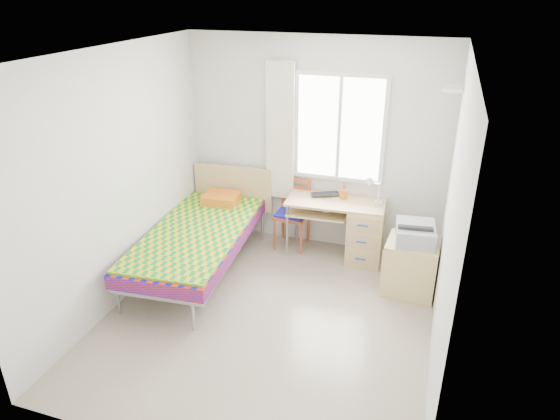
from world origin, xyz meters
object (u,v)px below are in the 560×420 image
object	(u,v)px
desk	(360,229)
chair	(294,209)
cabinet	(411,266)
printer	(415,233)
bed	(201,234)

from	to	relation	value
desk	chair	distance (m)	0.88
cabinet	printer	size ratio (longest dim) A/B	1.20
bed	printer	xyz separation A→B (m)	(2.37, 0.31, 0.24)
printer	cabinet	bearing A→B (deg)	-104.57
desk	cabinet	xyz separation A→B (m)	(0.66, -0.53, -0.10)
desk	cabinet	world-z (taller)	desk
bed	cabinet	bearing A→B (deg)	3.03
desk	cabinet	size ratio (longest dim) A/B	1.98
bed	cabinet	size ratio (longest dim) A/B	3.77
desk	chair	bearing A→B (deg)	170.54
printer	chair	bearing A→B (deg)	151.69
desk	chair	world-z (taller)	chair
cabinet	printer	distance (m)	0.40
bed	desk	distance (m)	1.90
chair	printer	world-z (taller)	chair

